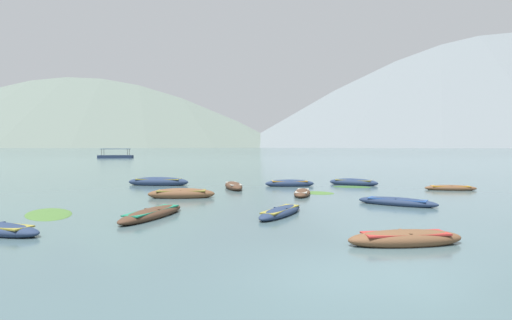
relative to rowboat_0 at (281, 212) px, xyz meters
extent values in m
plane|color=#476066|center=(1.21, 1492.44, -0.14)|extent=(6000.00, 6000.00, 0.00)
cone|color=slate|center=(-1190.99, 1854.65, 291.58)|extent=(1880.43, 1880.43, 583.42)
cone|color=slate|center=(-526.32, 1429.03, 243.68)|extent=(1458.72, 1458.72, 487.63)
cone|color=#4C5B56|center=(-36.28, 1629.77, 133.93)|extent=(812.91, 812.91, 268.14)
cone|color=slate|center=(627.14, 1455.38, 303.72)|extent=(1718.19, 1718.19, 607.71)
ellipsoid|color=navy|center=(0.00, 0.00, -0.01)|extent=(2.41, 3.73, 0.43)
cube|color=olive|center=(0.00, 0.00, 0.12)|extent=(1.73, 2.69, 0.05)
cube|color=navy|center=(0.00, 0.00, 0.17)|extent=(0.59, 0.34, 0.04)
ellipsoid|color=navy|center=(5.83, 13.00, 0.05)|extent=(3.74, 2.52, 0.61)
cube|color=olive|center=(5.83, 13.00, 0.23)|extent=(2.69, 1.82, 0.05)
cube|color=navy|center=(5.83, 13.00, 0.28)|extent=(0.39, 0.72, 0.04)
ellipsoid|color=#4C3323|center=(-2.94, 10.12, 0.04)|extent=(1.93, 3.65, 0.59)
cube|color=#B7B2A3|center=(-2.94, 10.12, 0.22)|extent=(1.39, 2.63, 0.05)
cube|color=#4C3323|center=(-2.94, 10.12, 0.27)|extent=(0.68, 0.26, 0.04)
ellipsoid|color=navy|center=(0.99, 11.99, 0.05)|extent=(3.63, 1.30, 0.61)
cube|color=orange|center=(0.99, 11.99, 0.23)|extent=(2.62, 0.94, 0.05)
cube|color=navy|center=(0.99, 11.99, 0.28)|extent=(0.14, 0.70, 0.04)
ellipsoid|color=navy|center=(-8.79, 12.39, 0.09)|extent=(4.61, 1.54, 0.76)
cube|color=olive|center=(-8.79, 12.39, 0.32)|extent=(3.32, 1.11, 0.05)
cube|color=navy|center=(-8.79, 12.39, 0.37)|extent=(0.12, 0.90, 0.04)
ellipsoid|color=navy|center=(5.82, 3.02, 0.01)|extent=(3.76, 2.72, 0.48)
cube|color=#28519E|center=(5.82, 3.02, 0.15)|extent=(2.71, 1.96, 0.05)
cube|color=navy|center=(5.82, 3.02, 0.20)|extent=(0.39, 0.60, 0.04)
ellipsoid|color=brown|center=(11.53, 9.80, -0.01)|extent=(3.37, 1.05, 0.43)
cube|color=orange|center=(11.53, 9.80, 0.12)|extent=(2.43, 0.76, 0.05)
cube|color=brown|center=(11.53, 9.80, 0.17)|extent=(0.12, 0.55, 0.04)
ellipsoid|color=#4C3323|center=(1.46, 6.71, 0.00)|extent=(1.43, 3.27, 0.44)
cube|color=#B7B2A3|center=(1.46, 6.71, 0.13)|extent=(1.03, 2.36, 0.05)
cube|color=#4C3323|center=(1.46, 6.71, 0.18)|extent=(0.64, 0.18, 0.04)
ellipsoid|color=#4C3323|center=(-5.25, -0.68, 0.01)|extent=(2.17, 4.30, 0.48)
cube|color=#197A56|center=(-5.25, -0.68, 0.15)|extent=(1.56, 3.09, 0.05)
cube|color=#4C3323|center=(-5.25, -0.68, 0.20)|extent=(0.68, 0.27, 0.04)
ellipsoid|color=brown|center=(-5.45, 5.42, 0.06)|extent=(3.85, 1.60, 0.67)
cube|color=olive|center=(-5.45, 5.42, 0.27)|extent=(2.77, 1.15, 0.05)
cube|color=brown|center=(-5.45, 5.42, 0.32)|extent=(0.17, 0.83, 0.04)
ellipsoid|color=brown|center=(3.54, -4.73, 0.03)|extent=(3.62, 1.53, 0.54)
cube|color=#B22D28|center=(3.54, -4.73, 0.19)|extent=(2.61, 1.10, 0.05)
cube|color=brown|center=(3.54, -4.73, 0.24)|extent=(0.19, 0.67, 0.04)
cube|color=navy|center=(-38.81, 78.68, 0.13)|extent=(8.44, 3.51, 0.90)
cylinder|color=#4C4742|center=(-41.79, 77.35, 1.26)|extent=(0.10, 0.10, 1.80)
cylinder|color=#4C4742|center=(-42.02, 79.30, 1.26)|extent=(0.10, 0.10, 1.80)
cylinder|color=#4C4742|center=(-35.60, 78.06, 1.26)|extent=(0.10, 0.10, 1.80)
cylinder|color=#4C4742|center=(-35.83, 80.01, 1.26)|extent=(0.10, 0.10, 1.80)
cube|color=#334C75|center=(-38.81, 78.68, 2.16)|extent=(7.09, 2.95, 0.12)
ellipsoid|color=#477033|center=(-9.89, -0.12, -0.14)|extent=(3.43, 3.92, 0.14)
ellipsoid|color=#477033|center=(2.52, 7.83, -0.14)|extent=(2.47, 2.20, 0.14)
ellipsoid|color=#2D5628|center=(5.40, 11.51, -0.14)|extent=(2.80, 1.46, 0.14)
camera|label=1|loc=(-0.47, -16.18, 2.75)|focal=27.14mm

